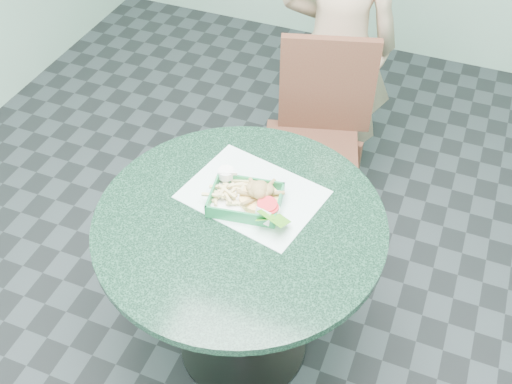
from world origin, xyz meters
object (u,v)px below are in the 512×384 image
at_px(dining_chair, 317,129).
at_px(sauce_ramekin, 231,175).
at_px(food_basket, 246,206).
at_px(diner_person, 337,48).
at_px(cafe_table, 241,256).
at_px(crab_sandwich, 259,199).

xyz_separation_m(dining_chair, sauce_ramekin, (-0.12, -0.68, 0.27)).
xyz_separation_m(food_basket, sauce_ramekin, (-0.09, 0.09, 0.03)).
bearing_deg(diner_person, dining_chair, 80.49).
height_order(dining_chair, food_basket, dining_chair).
relative_size(cafe_table, sauce_ramekin, 17.05).
bearing_deg(dining_chair, diner_person, 78.62).
bearing_deg(sauce_ramekin, crab_sandwich, -28.37).
height_order(food_basket, crab_sandwich, crab_sandwich).
xyz_separation_m(dining_chair, crab_sandwich, (0.01, -0.75, 0.27)).
xyz_separation_m(cafe_table, dining_chair, (0.02, 0.83, -0.05)).
xyz_separation_m(cafe_table, crab_sandwich, (0.04, 0.08, 0.22)).
xyz_separation_m(cafe_table, diner_person, (-0.01, 1.16, 0.17)).
height_order(diner_person, sauce_ramekin, diner_person).
bearing_deg(crab_sandwich, diner_person, 92.20).
bearing_deg(dining_chair, cafe_table, -107.49).
bearing_deg(sauce_ramekin, dining_chair, 80.22).
distance_m(dining_chair, diner_person, 0.40).
xyz_separation_m(crab_sandwich, sauce_ramekin, (-0.13, 0.07, -0.00)).
distance_m(crab_sandwich, sauce_ramekin, 0.15).
bearing_deg(crab_sandwich, dining_chair, 91.12).
height_order(dining_chair, sauce_ramekin, dining_chair).
distance_m(diner_person, food_basket, 1.10).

